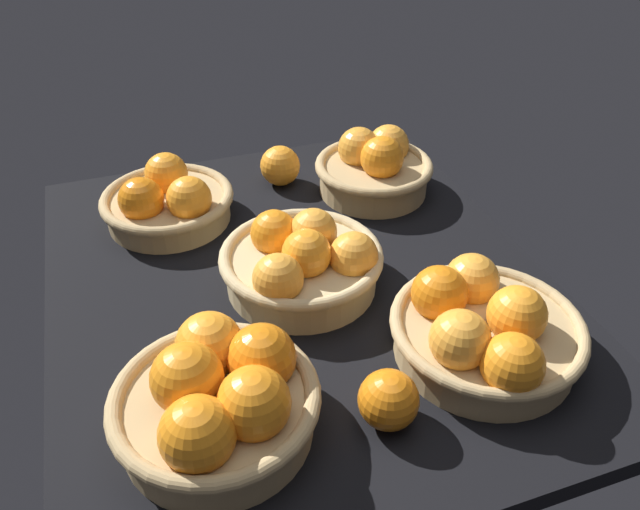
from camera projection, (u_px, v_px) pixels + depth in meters
market_tray at (300, 289)px, 94.87cm from camera, size 84.00×72.00×3.00cm
basket_far_left at (374, 167)px, 112.85cm from camera, size 20.98×20.98×11.32cm
basket_near_right at (219, 398)px, 69.38cm from camera, size 23.54×23.54×12.28cm
basket_center at (303, 261)px, 90.49cm from camera, size 23.66×23.66×10.90cm
basket_near_left at (167, 201)px, 104.87cm from camera, size 22.05×22.05×10.06cm
basket_far_right at (483, 328)px, 79.48cm from camera, size 24.74×24.74×10.72cm
loose_orange_front_gap at (388, 400)px, 71.26cm from camera, size 7.07×7.07×7.07cm
loose_orange_back_gap at (280, 166)px, 115.04cm from camera, size 7.28×7.28×7.28cm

